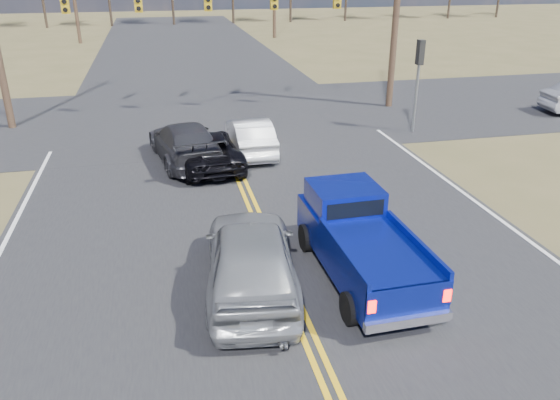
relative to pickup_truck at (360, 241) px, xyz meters
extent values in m
plane|color=brown|center=(-1.78, -2.84, -0.89)|extent=(160.00, 160.00, 0.00)
cube|color=#28282B|center=(-1.78, 7.16, -0.89)|extent=(14.00, 120.00, 0.02)
cube|color=#28282B|center=(-1.78, 15.16, -0.89)|extent=(120.00, 12.00, 0.02)
cylinder|color=#473323|center=(7.22, 15.16, 4.11)|extent=(0.32, 0.32, 10.00)
cube|color=#B28C14|center=(-7.78, 15.16, 4.41)|extent=(0.34, 0.24, 1.00)
cylinder|color=black|center=(-7.78, 15.02, 4.41)|extent=(0.20, 0.06, 0.20)
cylinder|color=black|center=(-7.78, 15.02, 4.08)|extent=(0.20, 0.06, 0.20)
cube|color=#B28C14|center=(-4.78, 15.16, 4.41)|extent=(0.34, 0.24, 1.00)
cylinder|color=black|center=(-4.78, 15.02, 4.41)|extent=(0.20, 0.06, 0.20)
cylinder|color=black|center=(-4.78, 15.02, 4.08)|extent=(0.20, 0.06, 0.20)
cylinder|color=black|center=(-1.78, 15.02, 4.08)|extent=(0.20, 0.06, 0.20)
cylinder|color=black|center=(1.22, 15.02, 4.08)|extent=(0.20, 0.06, 0.20)
cylinder|color=black|center=(4.22, 15.02, 4.08)|extent=(0.20, 0.06, 0.20)
cylinder|color=slate|center=(6.42, 10.66, 0.71)|extent=(0.12, 0.12, 3.20)
cube|color=black|center=(6.42, 10.66, 2.51)|extent=(0.24, 0.34, 1.00)
cylinder|color=#33261C|center=(-15.78, 57.16, 1.86)|extent=(0.28, 0.28, 5.50)
cylinder|color=#33261C|center=(-8.78, 57.16, 1.86)|extent=(0.28, 0.28, 5.50)
cylinder|color=#33261C|center=(-1.78, 57.16, 1.86)|extent=(0.28, 0.28, 5.50)
cylinder|color=black|center=(-0.80, -1.78, -0.54)|extent=(0.30, 0.72, 0.71)
cylinder|color=black|center=(0.88, -1.74, -0.54)|extent=(0.30, 0.72, 0.71)
cylinder|color=black|center=(-0.87, 1.41, -0.54)|extent=(0.30, 0.72, 0.71)
cylinder|color=black|center=(0.81, 1.45, -0.54)|extent=(0.30, 0.72, 0.71)
cube|color=#0D1B8F|center=(0.00, -0.17, -0.10)|extent=(1.88, 4.82, 0.89)
cube|color=#0D1B8F|center=(-0.02, 1.12, 0.63)|extent=(1.67, 1.54, 0.64)
cube|color=black|center=(-0.01, 0.38, 0.63)|extent=(1.42, 0.08, 0.40)
cube|color=#0D1B8F|center=(-0.82, -1.12, 0.44)|extent=(0.15, 2.93, 0.18)
cube|color=#0D1B8F|center=(0.87, -1.08, 0.44)|extent=(0.15, 2.93, 0.18)
cube|color=#0D1B8F|center=(0.06, -2.54, 0.08)|extent=(1.77, 0.11, 0.53)
cube|color=silver|center=(0.06, -2.60, -0.41)|extent=(1.82, 0.20, 0.19)
cube|color=#FF0C05|center=(-0.72, -2.59, 0.04)|extent=(0.16, 0.06, 0.27)
cube|color=#FF0C05|center=(0.84, -2.56, 0.04)|extent=(0.16, 0.06, 0.27)
imported|color=gray|center=(-2.58, -0.09, -0.05)|extent=(2.59, 5.14, 1.68)
imported|color=black|center=(-2.73, 8.30, -0.26)|extent=(2.41, 4.68, 1.26)
imported|color=white|center=(-0.96, 9.42, -0.21)|extent=(1.47, 4.14, 1.36)
imported|color=#333238|center=(-3.46, 8.95, -0.16)|extent=(2.84, 5.34, 1.47)
camera|label=1|loc=(-4.26, -10.53, 5.96)|focal=35.00mm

